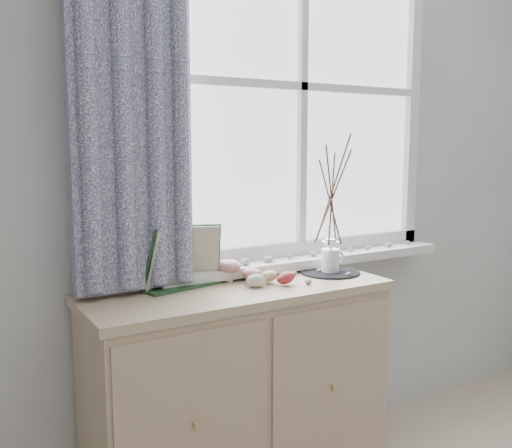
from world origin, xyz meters
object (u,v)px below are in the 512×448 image
Objects in this scene: sideboard at (239,392)px; botanical_book at (185,257)px; twig_pitcher at (332,193)px; toadstool_cluster at (235,268)px.

sideboard is 0.59m from botanical_book.
sideboard is 2.01× the size of twig_pitcher.
sideboard is 3.33× the size of botanical_book.
botanical_book is (-0.19, 0.08, 0.55)m from sideboard.
twig_pitcher is (0.43, -0.07, 0.29)m from toadstool_cluster.
botanical_book is at bearing 174.70° from twig_pitcher.
botanical_book is at bearing -178.14° from toadstool_cluster.
toadstool_cluster reaches higher than sideboard.
twig_pitcher is at bearing 2.55° from sideboard.
botanical_book reaches higher than toadstool_cluster.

